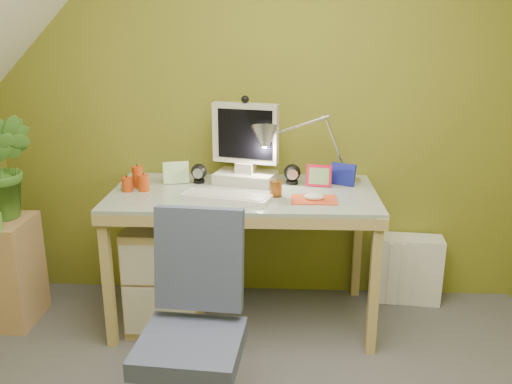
{
  "coord_description": "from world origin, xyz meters",
  "views": [
    {
      "loc": [
        0.13,
        -1.62,
        1.66
      ],
      "look_at": [
        0.0,
        1.0,
        0.85
      ],
      "focal_mm": 38.0,
      "sensor_mm": 36.0,
      "label": 1
    }
  ],
  "objects_px": {
    "desk": "(244,256)",
    "monitor": "(245,142)",
    "side_ledge": "(13,271)",
    "radiator": "(406,269)",
    "potted_plant": "(3,167)",
    "task_chair": "(190,347)",
    "desk_lamp": "(325,134)"
  },
  "relations": [
    {
      "from": "desk",
      "to": "radiator",
      "type": "bearing_deg",
      "value": 14.85
    },
    {
      "from": "monitor",
      "to": "desk_lamp",
      "type": "height_order",
      "value": "desk_lamp"
    },
    {
      "from": "monitor",
      "to": "desk_lamp",
      "type": "xyz_separation_m",
      "value": [
        0.45,
        0.0,
        0.05
      ]
    },
    {
      "from": "radiator",
      "to": "desk",
      "type": "bearing_deg",
      "value": -159.12
    },
    {
      "from": "monitor",
      "to": "side_ledge",
      "type": "height_order",
      "value": "monitor"
    },
    {
      "from": "task_chair",
      "to": "desk_lamp",
      "type": "bearing_deg",
      "value": 67.02
    },
    {
      "from": "desk_lamp",
      "to": "task_chair",
      "type": "bearing_deg",
      "value": -113.56
    },
    {
      "from": "monitor",
      "to": "potted_plant",
      "type": "distance_m",
      "value": 1.34
    },
    {
      "from": "potted_plant",
      "to": "task_chair",
      "type": "distance_m",
      "value": 1.57
    },
    {
      "from": "monitor",
      "to": "radiator",
      "type": "bearing_deg",
      "value": 19.29
    },
    {
      "from": "potted_plant",
      "to": "desk",
      "type": "bearing_deg",
      "value": 1.86
    },
    {
      "from": "desk_lamp",
      "to": "side_ledge",
      "type": "xyz_separation_m",
      "value": [
        -1.77,
        -0.27,
        -0.76
      ]
    },
    {
      "from": "desk",
      "to": "potted_plant",
      "type": "height_order",
      "value": "potted_plant"
    },
    {
      "from": "monitor",
      "to": "desk_lamp",
      "type": "bearing_deg",
      "value": 14.1
    },
    {
      "from": "potted_plant",
      "to": "task_chair",
      "type": "height_order",
      "value": "potted_plant"
    },
    {
      "from": "desk",
      "to": "potted_plant",
      "type": "xyz_separation_m",
      "value": [
        -1.32,
        -0.04,
        0.52
      ]
    },
    {
      "from": "desk_lamp",
      "to": "potted_plant",
      "type": "distance_m",
      "value": 1.79
    },
    {
      "from": "potted_plant",
      "to": "task_chair",
      "type": "xyz_separation_m",
      "value": [
        1.17,
        -0.92,
        -0.49
      ]
    },
    {
      "from": "side_ledge",
      "to": "potted_plant",
      "type": "bearing_deg",
      "value": 90.0
    },
    {
      "from": "desk",
      "to": "monitor",
      "type": "bearing_deg",
      "value": 89.6
    },
    {
      "from": "desk",
      "to": "desk_lamp",
      "type": "height_order",
      "value": "desk_lamp"
    },
    {
      "from": "desk",
      "to": "radiator",
      "type": "relative_size",
      "value": 3.48
    },
    {
      "from": "side_ledge",
      "to": "potted_plant",
      "type": "relative_size",
      "value": 1.05
    },
    {
      "from": "monitor",
      "to": "desk_lamp",
      "type": "relative_size",
      "value": 0.82
    },
    {
      "from": "monitor",
      "to": "task_chair",
      "type": "relative_size",
      "value": 0.57
    },
    {
      "from": "task_chair",
      "to": "side_ledge",
      "type": "bearing_deg",
      "value": 147.81
    },
    {
      "from": "monitor",
      "to": "radiator",
      "type": "height_order",
      "value": "monitor"
    },
    {
      "from": "desk_lamp",
      "to": "side_ledge",
      "type": "height_order",
      "value": "desk_lamp"
    },
    {
      "from": "monitor",
      "to": "task_chair",
      "type": "bearing_deg",
      "value": -83.24
    },
    {
      "from": "task_chair",
      "to": "desk",
      "type": "bearing_deg",
      "value": 85.86
    },
    {
      "from": "desk",
      "to": "potted_plant",
      "type": "distance_m",
      "value": 1.42
    },
    {
      "from": "monitor",
      "to": "side_ledge",
      "type": "xyz_separation_m",
      "value": [
        -1.32,
        -0.27,
        -0.71
      ]
    }
  ]
}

